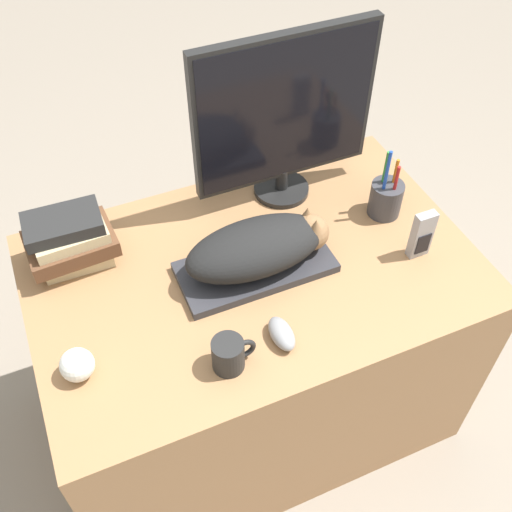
% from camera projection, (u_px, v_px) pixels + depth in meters
% --- Properties ---
extents(ground_plane, '(12.00, 12.00, 0.00)m').
position_uv_depth(ground_plane, '(302.00, 503.00, 1.82)').
color(ground_plane, gray).
extents(desk, '(1.13, 0.73, 0.70)m').
position_uv_depth(desk, '(254.00, 345.00, 1.79)').
color(desk, '#9E7047').
rests_on(desk, ground_plane).
extents(keyboard, '(0.39, 0.18, 0.02)m').
position_uv_depth(keyboard, '(255.00, 267.00, 1.51)').
color(keyboard, '#2D2D33').
rests_on(keyboard, desk).
extents(cat, '(0.38, 0.17, 0.12)m').
position_uv_depth(cat, '(261.00, 246.00, 1.46)').
color(cat, black).
rests_on(cat, keyboard).
extents(monitor, '(0.50, 0.16, 0.48)m').
position_uv_depth(monitor, '(285.00, 114.00, 1.53)').
color(monitor, black).
rests_on(monitor, desk).
extents(computer_mouse, '(0.05, 0.10, 0.04)m').
position_uv_depth(computer_mouse, '(282.00, 334.00, 1.36)').
color(computer_mouse, gray).
rests_on(computer_mouse, desk).
extents(coffee_mug, '(0.10, 0.07, 0.08)m').
position_uv_depth(coffee_mug, '(229.00, 354.00, 1.30)').
color(coffee_mug, black).
rests_on(coffee_mug, desk).
extents(pen_cup, '(0.09, 0.09, 0.22)m').
position_uv_depth(pen_cup, '(386.00, 198.00, 1.63)').
color(pen_cup, '#38383D').
rests_on(pen_cup, desk).
extents(baseball, '(0.08, 0.08, 0.08)m').
position_uv_depth(baseball, '(77.00, 365.00, 1.29)').
color(baseball, silver).
rests_on(baseball, desk).
extents(phone, '(0.06, 0.03, 0.14)m').
position_uv_depth(phone, '(422.00, 235.00, 1.51)').
color(phone, '#99999E').
rests_on(phone, desk).
extents(book_stack, '(0.22, 0.16, 0.15)m').
position_uv_depth(book_stack, '(70.00, 240.00, 1.49)').
color(book_stack, '#C6B284').
rests_on(book_stack, desk).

